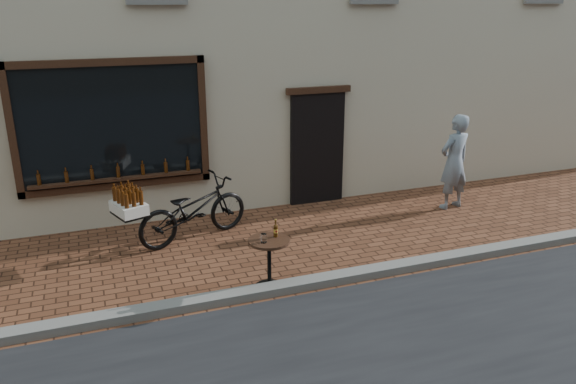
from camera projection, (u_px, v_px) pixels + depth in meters
name	position (u px, v px, depth m)	size (l,w,h in m)	color
ground	(286.00, 298.00, 7.69)	(90.00, 90.00, 0.00)	#4F2B19
kerb	(281.00, 288.00, 7.85)	(90.00, 0.25, 0.12)	slate
cargo_bicycle	(191.00, 209.00, 9.41)	(2.42, 1.39, 1.14)	black
bistro_table	(269.00, 254.00, 7.79)	(0.58, 0.58, 1.00)	black
pedestrian	(454.00, 162.00, 10.78)	(0.68, 0.44, 1.85)	gray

